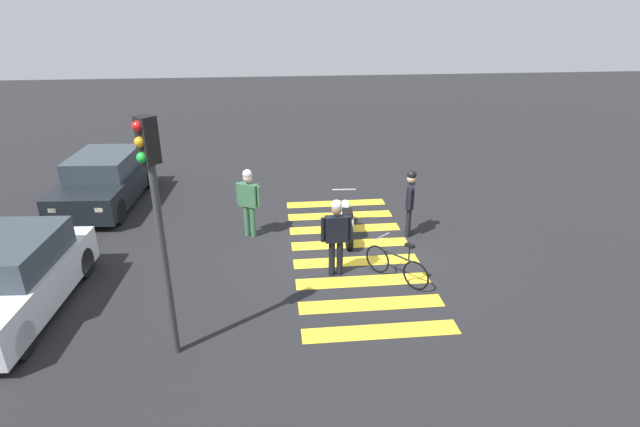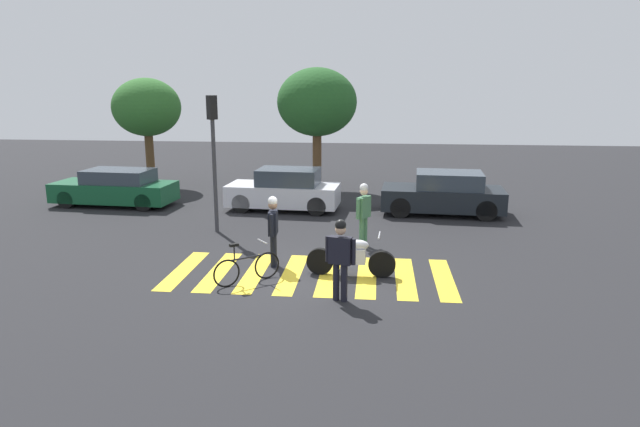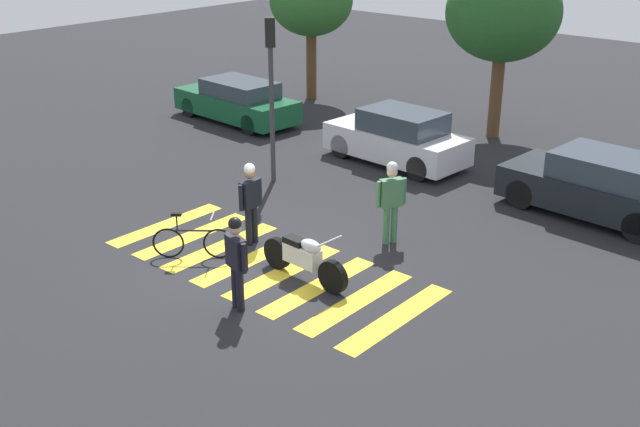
# 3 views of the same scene
# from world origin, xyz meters

# --- Properties ---
(ground_plane) EXTENTS (60.00, 60.00, 0.00)m
(ground_plane) POSITION_xyz_m (0.00, 0.00, 0.00)
(ground_plane) COLOR #232326
(police_motorcycle) EXTENTS (2.12, 0.62, 1.04)m
(police_motorcycle) POSITION_xyz_m (0.96, 0.03, 0.46)
(police_motorcycle) COLOR black
(police_motorcycle) RESTS_ON ground_plane
(leaning_bicycle) EXTENTS (1.32, 1.09, 0.98)m
(leaning_bicycle) POSITION_xyz_m (-1.38, -0.72, 0.36)
(leaning_bicycle) COLOR black
(leaning_bicycle) RESTS_ON ground_plane
(officer_on_foot) EXTENTS (0.24, 0.67, 1.78)m
(officer_on_foot) POSITION_xyz_m (-0.99, 0.56, 1.03)
(officer_on_foot) COLOR black
(officer_on_foot) RESTS_ON ground_plane
(officer_by_motorcycle) EXTENTS (0.64, 0.33, 1.76)m
(officer_by_motorcycle) POSITION_xyz_m (0.82, -1.57, 1.02)
(officer_by_motorcycle) COLOR black
(officer_by_motorcycle) RESTS_ON ground_plane
(pedestrian_bystander) EXTENTS (0.40, 0.61, 1.80)m
(pedestrian_bystander) POSITION_xyz_m (1.19, 2.49, 1.05)
(pedestrian_bystander) COLOR #3F724C
(pedestrian_bystander) RESTS_ON ground_plane
(crosswalk_stripes) EXTENTS (6.75, 2.93, 0.01)m
(crosswalk_stripes) POSITION_xyz_m (0.00, 0.00, 0.00)
(crosswalk_stripes) COLOR yellow
(crosswalk_stripes) RESTS_ON ground_plane
(car_green_compact) EXTENTS (4.55, 1.95, 1.36)m
(car_green_compact) POSITION_xyz_m (-8.15, 6.97, 0.66)
(car_green_compact) COLOR black
(car_green_compact) RESTS_ON ground_plane
(car_white_van) EXTENTS (4.07, 1.91, 1.50)m
(car_white_van) POSITION_xyz_m (-1.76, 6.89, 0.71)
(car_white_van) COLOR black
(car_white_van) RESTS_ON ground_plane
(car_black_suv) EXTENTS (4.26, 2.11, 1.49)m
(car_black_suv) POSITION_xyz_m (3.87, 6.80, 0.71)
(car_black_suv) COLOR black
(car_black_suv) RESTS_ON ground_plane
(traffic_light_pole) EXTENTS (0.34, 0.34, 4.13)m
(traffic_light_pole) POSITION_xyz_m (-3.35, 3.66, 2.78)
(traffic_light_pole) COLOR #38383D
(traffic_light_pole) RESTS_ON ground_plane
(street_tree_near) EXTENTS (2.90, 2.90, 4.70)m
(street_tree_near) POSITION_xyz_m (-8.36, 10.85, 3.43)
(street_tree_near) COLOR brown
(street_tree_near) RESTS_ON ground_plane
(street_tree_mid) EXTENTS (3.31, 3.31, 5.11)m
(street_tree_mid) POSITION_xyz_m (-1.01, 10.85, 3.68)
(street_tree_mid) COLOR brown
(street_tree_mid) RESTS_ON ground_plane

